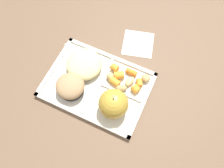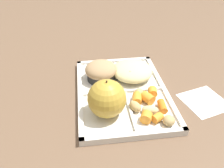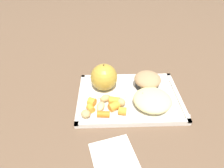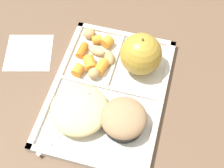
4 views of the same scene
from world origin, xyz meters
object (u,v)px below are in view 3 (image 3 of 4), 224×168
(plastic_fork, at_px, (163,107))
(lunch_tray, at_px, (129,98))
(bran_muffin, at_px, (147,81))
(green_apple, at_px, (104,77))

(plastic_fork, bearing_deg, lunch_tray, 152.88)
(bran_muffin, distance_m, plastic_fork, 0.11)
(plastic_fork, bearing_deg, bran_muffin, 107.61)
(lunch_tray, distance_m, plastic_fork, 0.11)
(green_apple, distance_m, bran_muffin, 0.15)
(lunch_tray, bearing_deg, plastic_fork, -27.12)
(green_apple, height_order, plastic_fork, green_apple)
(green_apple, relative_size, bran_muffin, 1.05)
(bran_muffin, xyz_separation_m, plastic_fork, (0.03, -0.10, -0.02))
(lunch_tray, xyz_separation_m, plastic_fork, (0.10, -0.05, 0.01))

